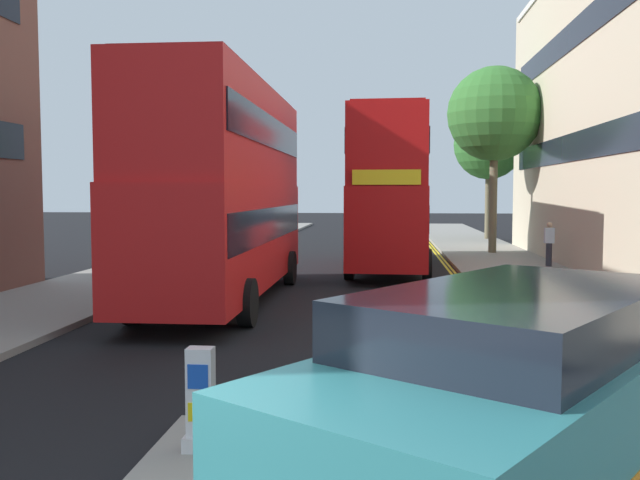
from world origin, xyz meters
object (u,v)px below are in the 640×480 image
(keep_left_bollard, at_px, (201,403))
(taxi_minivan, at_px, (509,430))
(double_decker_bus_oncoming, at_px, (391,187))
(pedestrian_far, at_px, (549,243))
(double_decker_bus_away, at_px, (225,185))

(keep_left_bollard, xyz_separation_m, taxi_minivan, (2.88, -1.85, 0.46))
(double_decker_bus_oncoming, distance_m, taxi_minivan, 20.51)
(double_decker_bus_oncoming, xyz_separation_m, pedestrian_far, (5.78, 0.20, -2.04))
(double_decker_bus_away, relative_size, taxi_minivan, 2.15)
(keep_left_bollard, bearing_deg, taxi_minivan, -32.67)
(keep_left_bollard, bearing_deg, double_decker_bus_oncoming, 83.46)
(taxi_minivan, relative_size, pedestrian_far, 3.10)
(taxi_minivan, distance_m, pedestrian_far, 21.20)
(keep_left_bollard, relative_size, taxi_minivan, 0.22)
(keep_left_bollard, height_order, pedestrian_far, pedestrian_far)
(double_decker_bus_oncoming, xyz_separation_m, taxi_minivan, (0.75, -20.40, -1.96))
(taxi_minivan, xyz_separation_m, pedestrian_far, (5.02, 20.60, -0.08))
(double_decker_bus_away, bearing_deg, taxi_minivan, -67.55)
(double_decker_bus_away, bearing_deg, keep_left_bollard, -78.04)
(taxi_minivan, bearing_deg, pedestrian_far, 76.29)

